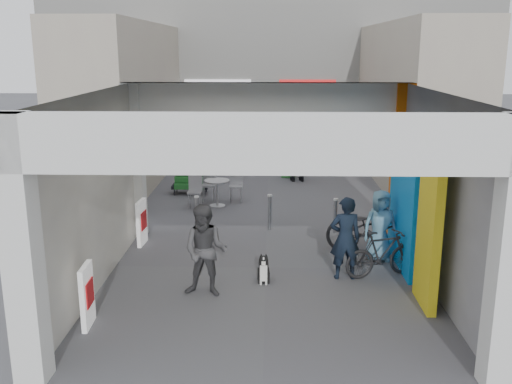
{
  "coord_description": "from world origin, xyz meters",
  "views": [
    {
      "loc": [
        0.08,
        -10.6,
        4.22
      ],
      "look_at": [
        -0.22,
        1.0,
        1.29
      ],
      "focal_mm": 40.0,
      "sensor_mm": 36.0,
      "label": 1
    }
  ],
  "objects_px": {
    "man_elderly": "(380,226)",
    "bicycle_rear": "(382,254)",
    "border_collie": "(264,271)",
    "man_back_turned": "(206,251)",
    "white_van": "(340,148)",
    "cafe_set": "(214,193)",
    "bicycle_front": "(376,230)",
    "produce_stand": "(190,184)",
    "man_crates": "(299,151)",
    "man_with_dog": "(345,238)"
  },
  "relations": [
    {
      "from": "man_elderly",
      "to": "bicycle_rear",
      "type": "bearing_deg",
      "value": -108.66
    },
    {
      "from": "border_collie",
      "to": "man_elderly",
      "type": "height_order",
      "value": "man_elderly"
    },
    {
      "from": "man_back_turned",
      "to": "border_collie",
      "type": "bearing_deg",
      "value": 37.6
    },
    {
      "from": "man_elderly",
      "to": "white_van",
      "type": "height_order",
      "value": "man_elderly"
    },
    {
      "from": "man_back_turned",
      "to": "white_van",
      "type": "xyz_separation_m",
      "value": [
        3.7,
        11.74,
        -0.19
      ]
    },
    {
      "from": "cafe_set",
      "to": "bicycle_front",
      "type": "xyz_separation_m",
      "value": [
        3.79,
        -4.0,
        0.24
      ]
    },
    {
      "from": "produce_stand",
      "to": "bicycle_rear",
      "type": "xyz_separation_m",
      "value": [
        4.52,
        -6.29,
        0.18
      ]
    },
    {
      "from": "cafe_set",
      "to": "man_crates",
      "type": "distance_m",
      "value": 3.83
    },
    {
      "from": "man_crates",
      "to": "white_van",
      "type": "relative_size",
      "value": 0.54
    },
    {
      "from": "man_with_dog",
      "to": "bicycle_front",
      "type": "xyz_separation_m",
      "value": [
        0.82,
        1.3,
        -0.24
      ]
    },
    {
      "from": "cafe_set",
      "to": "man_elderly",
      "type": "bearing_deg",
      "value": -48.52
    },
    {
      "from": "produce_stand",
      "to": "man_elderly",
      "type": "xyz_separation_m",
      "value": [
        4.63,
        -5.41,
        0.46
      ]
    },
    {
      "from": "man_back_turned",
      "to": "man_crates",
      "type": "distance_m",
      "value": 9.18
    },
    {
      "from": "man_back_turned",
      "to": "man_with_dog",
      "type": "bearing_deg",
      "value": 26.15
    },
    {
      "from": "white_van",
      "to": "man_with_dog",
      "type": "bearing_deg",
      "value": -170.92
    },
    {
      "from": "border_collie",
      "to": "white_van",
      "type": "bearing_deg",
      "value": 73.24
    },
    {
      "from": "man_back_turned",
      "to": "white_van",
      "type": "distance_m",
      "value": 12.31
    },
    {
      "from": "man_with_dog",
      "to": "bicycle_rear",
      "type": "xyz_separation_m",
      "value": [
        0.72,
        0.11,
        -0.34
      ]
    },
    {
      "from": "man_elderly",
      "to": "man_with_dog",
      "type": "bearing_deg",
      "value": -141.74
    },
    {
      "from": "border_collie",
      "to": "man_elderly",
      "type": "bearing_deg",
      "value": 24.62
    },
    {
      "from": "produce_stand",
      "to": "bicycle_front",
      "type": "height_order",
      "value": "bicycle_front"
    },
    {
      "from": "border_collie",
      "to": "bicycle_front",
      "type": "height_order",
      "value": "bicycle_front"
    },
    {
      "from": "bicycle_rear",
      "to": "man_crates",
      "type": "bearing_deg",
      "value": -10.26
    },
    {
      "from": "man_back_turned",
      "to": "bicycle_rear",
      "type": "distance_m",
      "value": 3.39
    },
    {
      "from": "bicycle_rear",
      "to": "produce_stand",
      "type": "bearing_deg",
      "value": 16.79
    },
    {
      "from": "produce_stand",
      "to": "white_van",
      "type": "relative_size",
      "value": 0.29
    },
    {
      "from": "cafe_set",
      "to": "bicycle_front",
      "type": "height_order",
      "value": "bicycle_front"
    },
    {
      "from": "cafe_set",
      "to": "man_crates",
      "type": "bearing_deg",
      "value": 48.84
    },
    {
      "from": "bicycle_rear",
      "to": "white_van",
      "type": "distance_m",
      "value": 10.83
    },
    {
      "from": "white_van",
      "to": "cafe_set",
      "type": "bearing_deg",
      "value": 158.8
    },
    {
      "from": "man_with_dog",
      "to": "man_crates",
      "type": "height_order",
      "value": "man_crates"
    },
    {
      "from": "man_back_turned",
      "to": "man_crates",
      "type": "bearing_deg",
      "value": 85.45
    },
    {
      "from": "produce_stand",
      "to": "man_back_turned",
      "type": "relative_size",
      "value": 0.65
    },
    {
      "from": "border_collie",
      "to": "bicycle_rear",
      "type": "bearing_deg",
      "value": 5.94
    },
    {
      "from": "cafe_set",
      "to": "produce_stand",
      "type": "xyz_separation_m",
      "value": [
        -0.82,
        1.1,
        -0.03
      ]
    },
    {
      "from": "man_with_dog",
      "to": "white_van",
      "type": "distance_m",
      "value": 10.99
    },
    {
      "from": "cafe_set",
      "to": "man_elderly",
      "type": "relative_size",
      "value": 0.99
    },
    {
      "from": "border_collie",
      "to": "man_elderly",
      "type": "distance_m",
      "value": 2.7
    },
    {
      "from": "produce_stand",
      "to": "man_with_dog",
      "type": "bearing_deg",
      "value": -59.31
    },
    {
      "from": "man_with_dog",
      "to": "cafe_set",
      "type": "bearing_deg",
      "value": -65.57
    },
    {
      "from": "man_elderly",
      "to": "cafe_set",
      "type": "bearing_deg",
      "value": 119.88
    },
    {
      "from": "man_elderly",
      "to": "border_collie",
      "type": "bearing_deg",
      "value": -163.77
    },
    {
      "from": "bicycle_front",
      "to": "man_crates",
      "type": "bearing_deg",
      "value": 24.44
    },
    {
      "from": "cafe_set",
      "to": "border_collie",
      "type": "height_order",
      "value": "cafe_set"
    },
    {
      "from": "man_crates",
      "to": "bicycle_rear",
      "type": "xyz_separation_m",
      "value": [
        1.22,
        -8.03,
        -0.55
      ]
    },
    {
      "from": "man_elderly",
      "to": "white_van",
      "type": "xyz_separation_m",
      "value": [
        0.35,
        9.94,
        -0.1
      ]
    },
    {
      "from": "cafe_set",
      "to": "white_van",
      "type": "height_order",
      "value": "white_van"
    },
    {
      "from": "bicycle_front",
      "to": "white_van",
      "type": "xyz_separation_m",
      "value": [
        0.36,
        9.63,
        0.08
      ]
    },
    {
      "from": "produce_stand",
      "to": "man_elderly",
      "type": "distance_m",
      "value": 7.14
    },
    {
      "from": "cafe_set",
      "to": "produce_stand",
      "type": "height_order",
      "value": "cafe_set"
    }
  ]
}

